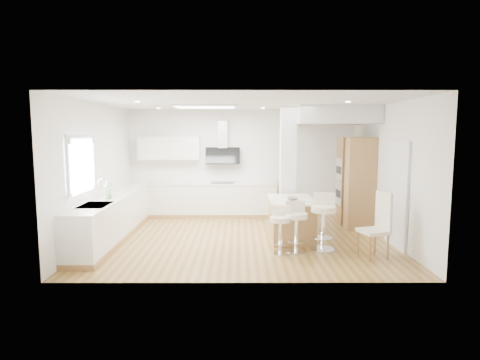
{
  "coord_description": "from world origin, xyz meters",
  "views": [
    {
      "loc": [
        -0.07,
        -8.21,
        2.22
      ],
      "look_at": [
        -0.05,
        0.4,
        1.19
      ],
      "focal_mm": 30.0,
      "sensor_mm": 36.0,
      "label": 1
    }
  ],
  "objects_px": {
    "bar_stool_b": "(296,224)",
    "bar_stool_c": "(323,219)",
    "peninsula": "(291,219)",
    "dining_chair": "(379,223)",
    "bar_stool_a": "(281,227)"
  },
  "relations": [
    {
      "from": "peninsula",
      "to": "bar_stool_b",
      "type": "bearing_deg",
      "value": -91.85
    },
    {
      "from": "bar_stool_b",
      "to": "bar_stool_c",
      "type": "xyz_separation_m",
      "value": [
        0.52,
        0.13,
        0.07
      ]
    },
    {
      "from": "peninsula",
      "to": "bar_stool_c",
      "type": "xyz_separation_m",
      "value": [
        0.5,
        -0.82,
        0.18
      ]
    },
    {
      "from": "bar_stool_c",
      "to": "dining_chair",
      "type": "xyz_separation_m",
      "value": [
        0.89,
        -0.43,
        0.02
      ]
    },
    {
      "from": "peninsula",
      "to": "bar_stool_b",
      "type": "distance_m",
      "value": 0.95
    },
    {
      "from": "peninsula",
      "to": "bar_stool_b",
      "type": "relative_size",
      "value": 1.48
    },
    {
      "from": "peninsula",
      "to": "dining_chair",
      "type": "distance_m",
      "value": 1.88
    },
    {
      "from": "bar_stool_a",
      "to": "bar_stool_c",
      "type": "bearing_deg",
      "value": 28.16
    },
    {
      "from": "peninsula",
      "to": "bar_stool_c",
      "type": "bearing_deg",
      "value": -58.99
    },
    {
      "from": "peninsula",
      "to": "bar_stool_a",
      "type": "distance_m",
      "value": 1.08
    },
    {
      "from": "dining_chair",
      "to": "bar_stool_b",
      "type": "bearing_deg",
      "value": 151.18
    },
    {
      "from": "bar_stool_b",
      "to": "dining_chair",
      "type": "height_order",
      "value": "dining_chair"
    },
    {
      "from": "peninsula",
      "to": "bar_stool_a",
      "type": "bearing_deg",
      "value": -107.71
    },
    {
      "from": "bar_stool_a",
      "to": "dining_chair",
      "type": "distance_m",
      "value": 1.73
    },
    {
      "from": "bar_stool_a",
      "to": "bar_stool_b",
      "type": "distance_m",
      "value": 0.31
    }
  ]
}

